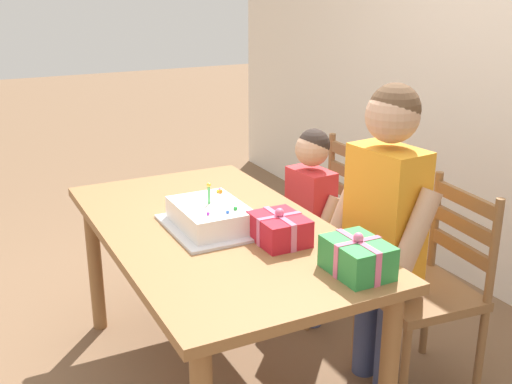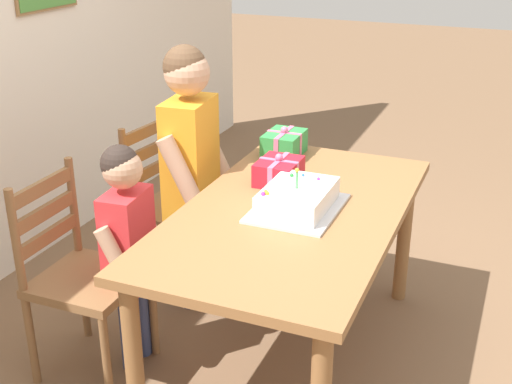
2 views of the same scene
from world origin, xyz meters
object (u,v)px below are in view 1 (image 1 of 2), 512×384
object	(u,v)px
chair_left	(326,226)
child_older	(385,210)
chair_right	(429,288)
gift_box_red_large	(279,229)
dining_table	(216,248)
gift_box_beside_cake	(357,257)
child_younger	(310,209)
birthday_cake	(210,217)

from	to	relation	value
chair_left	child_older	xyz separation A→B (m)	(0.70, -0.18, 0.35)
chair_right	gift_box_red_large	bearing A→B (deg)	-102.89
dining_table	gift_box_beside_cake	bearing A→B (deg)	23.53
gift_box_beside_cake	child_younger	distance (m)	0.99
dining_table	birthday_cake	world-z (taller)	birthday_cake
birthday_cake	child_younger	xyz separation A→B (m)	(-0.28, 0.66, -0.17)
chair_left	birthday_cake	bearing A→B (deg)	-64.57
chair_right	child_younger	distance (m)	0.73
chair_left	child_older	world-z (taller)	child_older
dining_table	chair_left	bearing A→B (deg)	116.13
child_older	gift_box_beside_cake	bearing A→B (deg)	-49.29
birthday_cake	child_older	world-z (taller)	child_older
dining_table	child_younger	xyz separation A→B (m)	(-0.29, 0.64, -0.03)
gift_box_red_large	child_older	world-z (taller)	child_older
chair_right	child_older	distance (m)	0.41
birthday_cake	child_older	xyz separation A→B (m)	(0.30, 0.66, 0.02)
birthday_cake	gift_box_beside_cake	distance (m)	0.68
birthday_cake	child_older	size ratio (longest dim) A/B	0.33
dining_table	chair_right	world-z (taller)	chair_right
gift_box_beside_cake	chair_left	distance (m)	1.21
birthday_cake	chair_left	bearing A→B (deg)	115.43
dining_table	gift_box_red_large	distance (m)	0.34
chair_left	chair_right	world-z (taller)	same
child_older	child_younger	distance (m)	0.61
gift_box_red_large	gift_box_beside_cake	xyz separation A→B (m)	(0.36, 0.11, 0.01)
gift_box_beside_cake	chair_right	xyz separation A→B (m)	(-0.21, 0.55, -0.35)
child_older	chair_left	bearing A→B (deg)	165.55
gift_box_beside_cake	chair_right	size ratio (longest dim) A/B	0.26
child_older	chair_right	bearing A→B (deg)	59.21
gift_box_red_large	child_older	xyz separation A→B (m)	(0.04, 0.48, 0.01)
gift_box_beside_cake	chair_right	world-z (taller)	chair_right
dining_table	chair_left	size ratio (longest dim) A/B	1.73
gift_box_red_large	child_younger	xyz separation A→B (m)	(-0.54, 0.48, -0.18)
birthday_cake	chair_right	world-z (taller)	birthday_cake
birthday_cake	gift_box_beside_cake	xyz separation A→B (m)	(0.62, 0.29, 0.01)
dining_table	chair_right	size ratio (longest dim) A/B	1.73
chair_right	birthday_cake	bearing A→B (deg)	-115.91
gift_box_beside_cake	chair_left	xyz separation A→B (m)	(-1.02, 0.55, -0.35)
dining_table	gift_box_red_large	bearing A→B (deg)	32.16
chair_right	child_younger	bearing A→B (deg)	-165.45
gift_box_red_large	child_older	bearing A→B (deg)	84.82
gift_box_red_large	child_younger	distance (m)	0.74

